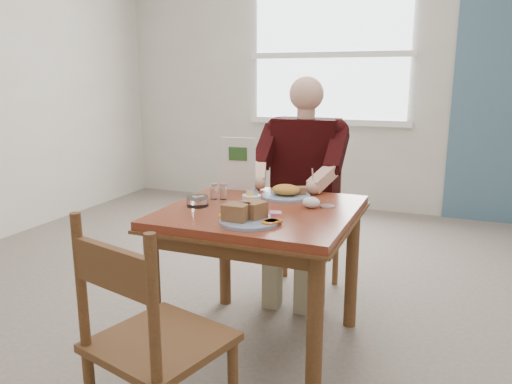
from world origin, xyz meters
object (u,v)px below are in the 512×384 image
at_px(chair_near, 151,344).
at_px(far_plate, 287,193).
at_px(near_plate, 248,215).
at_px(chair_far, 305,219).
at_px(diner, 302,171).
at_px(table, 261,229).

xyz_separation_m(chair_near, far_plate, (0.11, 1.16, 0.30)).
bearing_deg(chair_near, near_plate, 81.64).
distance_m(chair_far, near_plate, 1.10).
xyz_separation_m(chair_near, near_plate, (0.10, 0.65, 0.30)).
height_order(chair_near, far_plate, chair_near).
bearing_deg(diner, near_plate, -87.73).
bearing_deg(diner, chair_far, 90.01).
relative_size(chair_far, near_plate, 3.17).
xyz_separation_m(chair_far, far_plate, (0.05, -0.54, 0.30)).
relative_size(table, far_plate, 2.70).
relative_size(near_plate, far_plate, 0.88).
height_order(chair_near, near_plate, chair_near).
bearing_deg(far_plate, table, -101.10).
xyz_separation_m(table, chair_near, (-0.06, -0.91, -0.16)).
bearing_deg(far_plate, near_plate, -91.26).
xyz_separation_m(diner, far_plate, (0.05, -0.45, -0.03)).
bearing_deg(far_plate, chair_near, -95.25).
xyz_separation_m(table, chair_far, (0.00, 0.80, -0.16)).
bearing_deg(table, far_plate, 78.90).
height_order(diner, near_plate, diner).
relative_size(table, near_plate, 3.07).
relative_size(chair_near, diner, 0.69).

